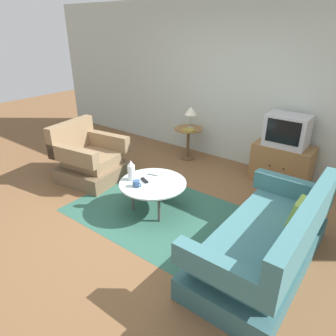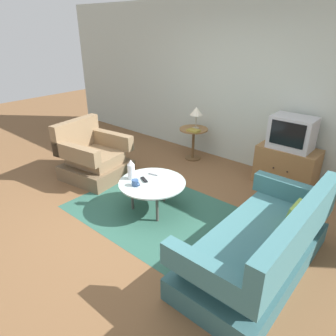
% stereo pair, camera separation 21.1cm
% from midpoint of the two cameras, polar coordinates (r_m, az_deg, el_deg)
% --- Properties ---
extents(ground_plane, '(16.00, 16.00, 0.00)m').
position_cam_midpoint_polar(ground_plane, '(4.02, -5.04, -9.32)').
color(ground_plane, brown).
extents(back_wall, '(9.00, 0.12, 2.70)m').
position_cam_midpoint_polar(back_wall, '(5.41, 12.30, 14.84)').
color(back_wall, '#B2BCB2').
rests_on(back_wall, ground).
extents(area_rug, '(2.10, 1.60, 0.00)m').
position_cam_midpoint_polar(area_rug, '(4.17, -4.20, -7.82)').
color(area_rug, '#2D5B4C').
rests_on(area_rug, ground).
extents(armchair, '(1.02, 1.00, 0.90)m').
position_cam_midpoint_polar(armchair, '(5.06, -15.74, 1.41)').
color(armchair, brown).
rests_on(armchair, ground).
extents(couch, '(0.89, 1.85, 0.87)m').
position_cam_midpoint_polar(couch, '(3.26, 16.18, -13.39)').
color(couch, '#325C60').
rests_on(couch, ground).
extents(coffee_table, '(0.88, 0.88, 0.42)m').
position_cam_midpoint_polar(coffee_table, '(3.97, -4.40, -3.11)').
color(coffee_table, '#B2C6C1').
rests_on(coffee_table, ground).
extents(side_table, '(0.51, 0.51, 0.59)m').
position_cam_midpoint_polar(side_table, '(5.59, 2.73, 5.87)').
color(side_table, olive).
rests_on(side_table, ground).
extents(tv_stand, '(0.88, 0.51, 0.61)m').
position_cam_midpoint_polar(tv_stand, '(5.06, 19.39, 0.80)').
color(tv_stand, olive).
rests_on(tv_stand, ground).
extents(television, '(0.60, 0.42, 0.48)m').
position_cam_midpoint_polar(television, '(4.86, 20.24, 6.59)').
color(television, '#B7B7BC').
rests_on(television, tv_stand).
extents(table_lamp, '(0.22, 0.22, 0.39)m').
position_cam_midpoint_polar(table_lamp, '(5.45, 3.19, 10.53)').
color(table_lamp, '#9E937A').
rests_on(table_lamp, side_table).
extents(vase, '(0.10, 0.10, 0.27)m').
position_cam_midpoint_polar(vase, '(4.00, -8.40, -0.50)').
color(vase, white).
rests_on(vase, coffee_table).
extents(mug, '(0.13, 0.09, 0.08)m').
position_cam_midpoint_polar(mug, '(3.87, -7.50, -2.93)').
color(mug, '#335184').
rests_on(mug, coffee_table).
extents(tv_remote_dark, '(0.15, 0.10, 0.02)m').
position_cam_midpoint_polar(tv_remote_dark, '(4.00, -5.92, -2.32)').
color(tv_remote_dark, black).
rests_on(tv_remote_dark, coffee_table).
extents(tv_remote_silver, '(0.15, 0.08, 0.02)m').
position_cam_midpoint_polar(tv_remote_silver, '(4.15, -4.14, -1.17)').
color(tv_remote_silver, '#B2B2B7').
rests_on(tv_remote_silver, coffee_table).
extents(book, '(0.22, 0.16, 0.04)m').
position_cam_midpoint_polar(book, '(5.37, 2.77, 7.08)').
color(book, olive).
rests_on(book, side_table).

